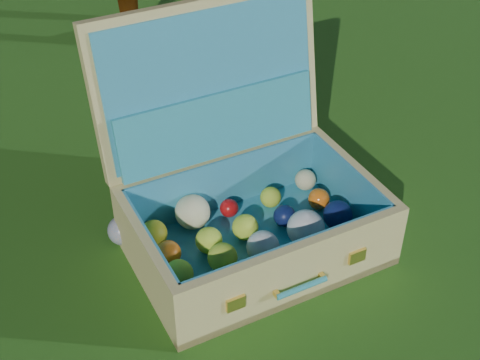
% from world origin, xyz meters
% --- Properties ---
extents(ground, '(60.00, 60.00, 0.00)m').
position_xyz_m(ground, '(0.00, 0.00, 0.00)').
color(ground, '#215114').
rests_on(ground, ground).
extents(stray_ball, '(0.07, 0.07, 0.07)m').
position_xyz_m(stray_ball, '(-0.41, 0.07, 0.03)').
color(stray_ball, teal).
rests_on(stray_ball, ground).
extents(suitcase, '(0.55, 0.49, 0.51)m').
position_xyz_m(suitcase, '(-0.17, -0.04, 0.14)').
color(suitcase, '#D5C273').
rests_on(suitcase, ground).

